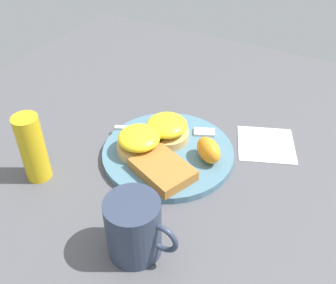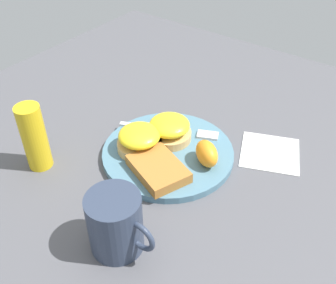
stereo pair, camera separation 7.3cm
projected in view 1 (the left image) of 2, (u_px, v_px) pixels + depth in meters
ground_plane at (168, 156)px, 0.76m from camera, size 1.10×1.10×0.00m
plate at (168, 153)px, 0.75m from camera, size 0.25×0.25×0.01m
sandwich_benedict_left at (167, 129)px, 0.76m from camera, size 0.09×0.09×0.05m
sandwich_benedict_right at (139, 142)px, 0.73m from camera, size 0.09×0.09×0.05m
hashbrown_patty at (163, 169)px, 0.69m from camera, size 0.13×0.11×0.02m
orange_wedge at (209, 150)px, 0.71m from camera, size 0.07×0.06×0.04m
fork at (171, 130)px, 0.79m from camera, size 0.19×0.10×0.00m
cup at (134, 228)px, 0.56m from camera, size 0.11×0.08×0.10m
napkin at (266, 144)px, 0.78m from camera, size 0.14×0.14×0.00m
condiment_bottle at (33, 148)px, 0.67m from camera, size 0.04×0.04×0.13m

